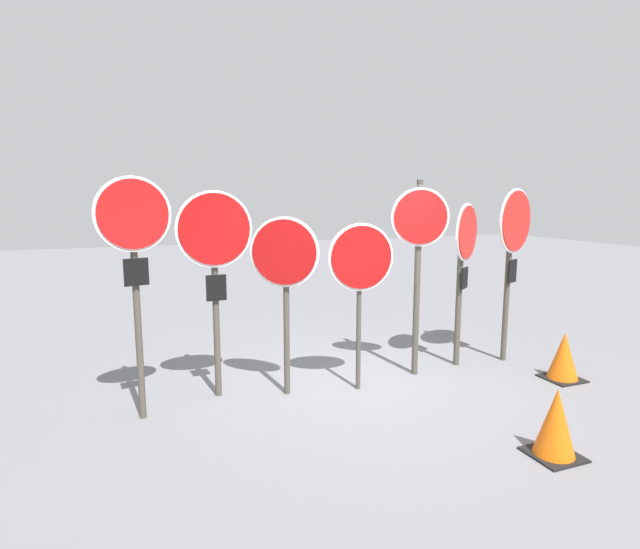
{
  "coord_description": "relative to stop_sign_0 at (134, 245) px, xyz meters",
  "views": [
    {
      "loc": [
        -2.57,
        -5.38,
        2.35
      ],
      "look_at": [
        -0.51,
        0.0,
        1.45
      ],
      "focal_mm": 28.0,
      "sensor_mm": 36.0,
      "label": 1
    }
  ],
  "objects": [
    {
      "name": "traffic_cone_0",
      "position": [
        3.48,
        -2.15,
        -1.54
      ],
      "size": [
        0.44,
        0.44,
        0.65
      ],
      "color": "black",
      "rests_on": "ground"
    },
    {
      "name": "stop_sign_1",
      "position": [
        0.85,
        0.32,
        -0.12
      ],
      "size": [
        0.87,
        0.14,
        2.42
      ],
      "rotation": [
        0.0,
        0.0,
        0.04
      ],
      "color": "#474238",
      "rests_on": "ground"
    },
    {
      "name": "traffic_cone_1",
      "position": [
        5.12,
        -0.7,
        -1.55
      ],
      "size": [
        0.46,
        0.46,
        0.63
      ],
      "color": "black",
      "rests_on": "ground"
    },
    {
      "name": "stop_sign_3",
      "position": [
        2.49,
        -0.09,
        -0.34
      ],
      "size": [
        0.8,
        0.15,
        2.05
      ],
      "rotation": [
        0.0,
        0.0,
        -0.11
      ],
      "color": "#474238",
      "rests_on": "ground"
    },
    {
      "name": "stop_sign_0",
      "position": [
        0.0,
        0.0,
        0.0
      ],
      "size": [
        0.75,
        0.19,
        2.56
      ],
      "rotation": [
        0.0,
        0.0,
        0.2
      ],
      "color": "#474238",
      "rests_on": "ground"
    },
    {
      "name": "stop_sign_4",
      "position": [
        3.42,
        0.13,
        -0.1
      ],
      "size": [
        0.71,
        0.26,
        2.56
      ],
      "rotation": [
        0.0,
        0.0,
        -0.32
      ],
      "color": "#474238",
      "rests_on": "ground"
    },
    {
      "name": "stop_sign_5",
      "position": [
        4.21,
        0.24,
        -0.29
      ],
      "size": [
        0.66,
        0.47,
        2.26
      ],
      "rotation": [
        0.0,
        0.0,
        0.61
      ],
      "color": "#474238",
      "rests_on": "ground"
    },
    {
      "name": "ground_plane",
      "position": [
        2.53,
        0.02,
        -1.86
      ],
      "size": [
        40.0,
        40.0,
        0.0
      ],
      "primitive_type": "plane",
      "color": "slate"
    },
    {
      "name": "stop_sign_6",
      "position": [
        4.96,
        0.16,
        -0.09
      ],
      "size": [
        0.83,
        0.38,
        2.46
      ],
      "rotation": [
        0.0,
        0.0,
        0.4
      ],
      "color": "#474238",
      "rests_on": "ground"
    },
    {
      "name": "stop_sign_2",
      "position": [
        1.61,
        0.09,
        -0.33
      ],
      "size": [
        0.71,
        0.43,
        2.13
      ],
      "rotation": [
        0.0,
        0.0,
        -0.53
      ],
      "color": "#474238",
      "rests_on": "ground"
    }
  ]
}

